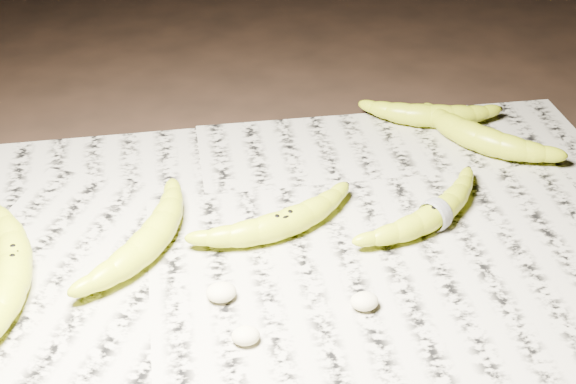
{
  "coord_description": "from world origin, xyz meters",
  "views": [
    {
      "loc": [
        -0.11,
        -0.74,
        0.58
      ],
      "look_at": [
        0.0,
        0.04,
        0.05
      ],
      "focal_mm": 50.0,
      "sensor_mm": 36.0,
      "label": 1
    }
  ],
  "objects": [
    {
      "name": "banana_left_a",
      "position": [
        -0.31,
        -0.02,
        0.03
      ],
      "size": [
        0.09,
        0.24,
        0.04
      ],
      "primitive_type": null,
      "rotation": [
        0.0,
        0.0,
        1.68
      ],
      "color": "yellow",
      "rests_on": "newspaper_patch"
    },
    {
      "name": "banana_left_b",
      "position": [
        -0.16,
        0.01,
        0.03
      ],
      "size": [
        0.15,
        0.2,
        0.04
      ],
      "primitive_type": null,
      "rotation": [
        0.0,
        0.0,
        1.06
      ],
      "color": "yellow",
      "rests_on": "newspaper_patch"
    },
    {
      "name": "banana_upper_b",
      "position": [
        0.29,
        0.18,
        0.03
      ],
      "size": [
        0.17,
        0.18,
        0.04
      ],
      "primitive_type": null,
      "rotation": [
        0.0,
        0.0,
        -0.86
      ],
      "color": "yellow",
      "rests_on": "newspaper_patch"
    },
    {
      "name": "flesh_chunk_a",
      "position": [
        -0.09,
        -0.08,
        0.02
      ],
      "size": [
        0.03,
        0.03,
        0.02
      ],
      "primitive_type": "ellipsoid",
      "color": "#F3E8BC",
      "rests_on": "newspaper_patch"
    },
    {
      "name": "ground",
      "position": [
        0.0,
        0.0,
        0.0
      ],
      "size": [
        3.0,
        3.0,
        0.0
      ],
      "primitive_type": "plane",
      "color": "black",
      "rests_on": "ground"
    },
    {
      "name": "newspaper_patch",
      "position": [
        -0.0,
        0.02,
        0.0
      ],
      "size": [
        0.9,
        0.7,
        0.01
      ],
      "primitive_type": "cube",
      "color": "#B0AC97",
      "rests_on": "ground"
    },
    {
      "name": "flesh_chunk_c",
      "position": [
        0.06,
        -0.12,
        0.02
      ],
      "size": [
        0.03,
        0.03,
        0.02
      ],
      "primitive_type": "ellipsoid",
      "color": "#F3E8BC",
      "rests_on": "newspaper_patch"
    },
    {
      "name": "flesh_chunk_b",
      "position": [
        -0.07,
        -0.15,
        0.02
      ],
      "size": [
        0.03,
        0.02,
        0.02
      ],
      "primitive_type": "ellipsoid",
      "color": "#F3E8BC",
      "rests_on": "newspaper_patch"
    },
    {
      "name": "banana_taped",
      "position": [
        0.18,
        0.01,
        0.02
      ],
      "size": [
        0.19,
        0.16,
        0.03
      ],
      "primitive_type": null,
      "rotation": [
        0.0,
        0.0,
        0.62
      ],
      "color": "yellow",
      "rests_on": "newspaper_patch"
    },
    {
      "name": "banana_center",
      "position": [
        -0.01,
        0.02,
        0.03
      ],
      "size": [
        0.2,
        0.12,
        0.03
      ],
      "primitive_type": null,
      "rotation": [
        0.0,
        0.0,
        0.38
      ],
      "color": "yellow",
      "rests_on": "newspaper_patch"
    },
    {
      "name": "banana_upper_a",
      "position": [
        0.24,
        0.26,
        0.03
      ],
      "size": [
        0.18,
        0.09,
        0.03
      ],
      "primitive_type": null,
      "rotation": [
        0.0,
        0.0,
        -0.24
      ],
      "color": "yellow",
      "rests_on": "newspaper_patch"
    },
    {
      "name": "measuring_tape",
      "position": [
        0.18,
        0.01,
        0.02
      ],
      "size": [
        0.03,
        0.04,
        0.04
      ],
      "primitive_type": "torus",
      "rotation": [
        0.0,
        1.57,
        0.62
      ],
      "color": "white",
      "rests_on": "newspaper_patch"
    }
  ]
}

